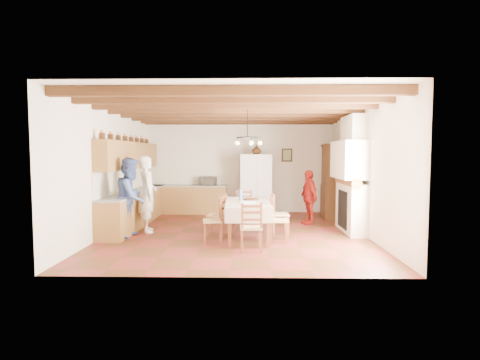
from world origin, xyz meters
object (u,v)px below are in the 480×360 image
(hutch, at_px, (331,181))
(person_woman_blue, at_px, (131,197))
(dining_table, at_px, (247,205))
(chair_end_far, at_px, (244,209))
(person_woman_red, at_px, (309,197))
(chair_end_near, at_px, (251,226))
(refrigerator, at_px, (256,185))
(chair_left_near, at_px, (213,220))
(chair_right_far, at_px, (280,213))
(person_man, at_px, (147,194))
(microwave, at_px, (208,181))
(chair_right_near, at_px, (279,219))
(chair_left_far, at_px, (217,215))

(hutch, relative_size, person_woman_blue, 1.21)
(hutch, bearing_deg, dining_table, -128.17)
(chair_end_far, relative_size, person_woman_red, 0.66)
(chair_end_near, distance_m, person_woman_red, 3.27)
(refrigerator, height_order, person_woman_blue, refrigerator)
(dining_table, height_order, chair_end_far, chair_end_far)
(chair_left_near, relative_size, chair_right_far, 1.00)
(person_man, relative_size, microwave, 3.77)
(dining_table, distance_m, chair_left_near, 0.88)
(chair_end_near, bearing_deg, person_man, -37.54)
(chair_end_near, bearing_deg, chair_right_far, -115.74)
(hutch, distance_m, chair_end_far, 3.05)
(chair_right_far, distance_m, chair_end_near, 1.77)
(dining_table, height_order, person_woman_blue, person_woman_blue)
(chair_end_near, bearing_deg, chair_right_near, -129.93)
(chair_end_far, distance_m, person_woman_blue, 2.80)
(hutch, bearing_deg, microwave, 172.20)
(chair_left_near, distance_m, microwave, 3.97)
(chair_right_far, relative_size, microwave, 1.96)
(person_woman_blue, bearing_deg, person_man, -18.94)
(chair_right_far, distance_m, person_man, 3.22)
(chair_left_far, distance_m, chair_end_far, 1.06)
(refrigerator, distance_m, chair_end_near, 4.32)
(person_woman_red, bearing_deg, microwave, -136.14)
(dining_table, distance_m, chair_left_far, 0.82)
(chair_right_near, distance_m, person_woman_blue, 3.38)
(refrigerator, distance_m, hutch, 2.25)
(chair_right_far, height_order, person_woman_blue, person_woman_blue)
(chair_right_far, bearing_deg, chair_left_near, 116.45)
(chair_right_near, height_order, person_woman_blue, person_woman_blue)
(chair_end_far, distance_m, person_man, 2.43)
(refrigerator, xyz_separation_m, chair_end_near, (-0.19, -4.29, -0.46))
(refrigerator, distance_m, chair_end_far, 2.09)
(microwave, bearing_deg, chair_right_far, -42.85)
(dining_table, relative_size, chair_right_far, 2.00)
(person_woman_red, bearing_deg, dining_table, -58.41)
(chair_right_far, bearing_deg, dining_table, 119.20)
(chair_left_near, relative_size, chair_end_near, 1.00)
(chair_end_near, bearing_deg, chair_left_far, -63.56)
(chair_right_far, distance_m, microwave, 3.64)
(hutch, bearing_deg, person_woman_blue, -148.73)
(chair_left_far, distance_m, person_woman_red, 2.78)
(chair_right_far, height_order, microwave, microwave)
(chair_end_near, bearing_deg, person_woman_blue, -26.51)
(chair_left_near, distance_m, chair_end_near, 1.09)
(dining_table, bearing_deg, chair_end_far, 94.55)
(refrigerator, xyz_separation_m, chair_right_near, (0.42, -3.50, -0.46))
(chair_end_near, bearing_deg, dining_table, -88.75)
(refrigerator, bearing_deg, chair_end_far, -98.20)
(hutch, height_order, person_woman_red, hutch)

